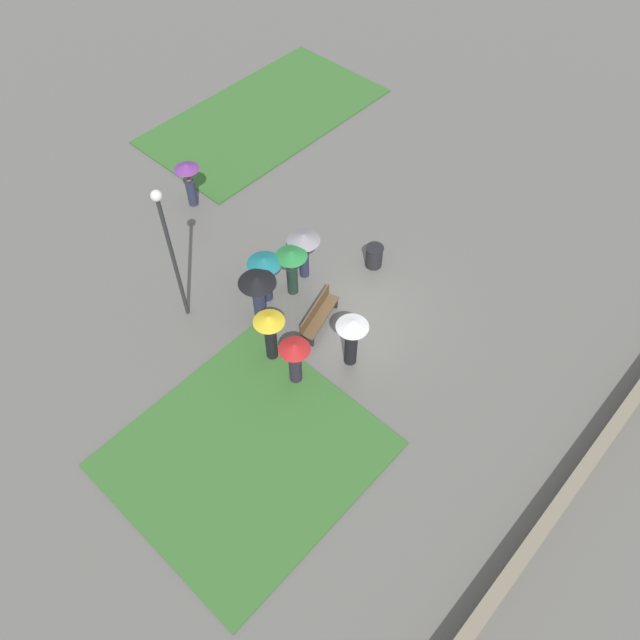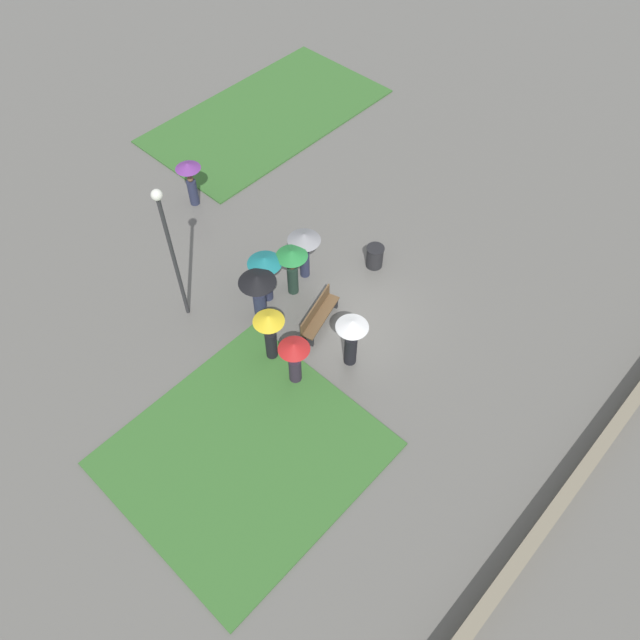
% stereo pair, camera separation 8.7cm
% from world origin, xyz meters
% --- Properties ---
extents(ground_plane, '(90.00, 90.00, 0.00)m').
position_xyz_m(ground_plane, '(0.00, 0.00, 0.00)').
color(ground_plane, '#66635E').
extents(lawn_patch_near, '(6.56, 6.15, 0.06)m').
position_xyz_m(lawn_patch_near, '(-5.84, -1.08, 0.03)').
color(lawn_patch_near, '#386B2D').
rests_on(lawn_patch_near, ground_plane).
extents(lawn_patch_far, '(10.19, 5.52, 0.06)m').
position_xyz_m(lawn_patch_far, '(5.50, 9.78, 0.03)').
color(lawn_patch_far, '#386B2D').
rests_on(lawn_patch_far, ground_plane).
extents(parapet_wall, '(45.00, 0.35, 0.62)m').
position_xyz_m(parapet_wall, '(0.00, -8.09, 0.31)').
color(parapet_wall, gray).
rests_on(parapet_wall, ground_plane).
extents(park_bench, '(1.93, 0.93, 0.90)m').
position_xyz_m(park_bench, '(-1.17, 0.53, 0.47)').
color(park_bench, brown).
rests_on(park_bench, ground_plane).
extents(lamp_post, '(0.32, 0.32, 5.06)m').
position_xyz_m(lamp_post, '(-3.69, 3.93, 3.19)').
color(lamp_post, '#2D2D30').
rests_on(lamp_post, ground_plane).
extents(trash_bin, '(0.61, 0.61, 0.83)m').
position_xyz_m(trash_bin, '(1.98, 0.87, 0.42)').
color(trash_bin, '#232326').
rests_on(trash_bin, ground_plane).
extents(crowd_person_grey, '(1.08, 1.08, 1.89)m').
position_xyz_m(crowd_person_grey, '(0.05, 2.30, 1.42)').
color(crowd_person_grey, '#282D47').
rests_on(crowd_person_grey, ground_plane).
extents(crowd_person_teal, '(1.09, 1.09, 1.88)m').
position_xyz_m(crowd_person_teal, '(-1.51, 2.48, 1.37)').
color(crowd_person_teal, '#282D47').
rests_on(crowd_person_teal, ground_plane).
extents(crowd_person_red, '(0.92, 0.92, 1.78)m').
position_xyz_m(crowd_person_red, '(-3.14, -0.39, 1.17)').
color(crowd_person_red, '#2D2333').
rests_on(crowd_person_red, ground_plane).
extents(crowd_person_white, '(0.96, 0.96, 1.97)m').
position_xyz_m(crowd_person_white, '(-1.55, -1.14, 1.32)').
color(crowd_person_white, black).
rests_on(crowd_person_white, ground_plane).
extents(crowd_person_black, '(1.16, 1.16, 1.99)m').
position_xyz_m(crowd_person_black, '(-2.24, 2.03, 1.43)').
color(crowd_person_black, '#282D47').
rests_on(crowd_person_black, ground_plane).
extents(crowd_person_yellow, '(0.92, 0.92, 1.96)m').
position_xyz_m(crowd_person_yellow, '(-3.03, 0.71, 1.32)').
color(crowd_person_yellow, black).
rests_on(crowd_person_yellow, ground_plane).
extents(crowd_person_green, '(1.02, 1.02, 1.89)m').
position_xyz_m(crowd_person_green, '(-0.74, 2.07, 1.31)').
color(crowd_person_green, '#1E3328').
rests_on(crowd_person_green, ground_plane).
extents(lone_walker_far_path, '(0.91, 0.91, 1.83)m').
position_xyz_m(lone_walker_far_path, '(-0.18, 7.78, 1.22)').
color(lone_walker_far_path, '#282D47').
rests_on(lone_walker_far_path, ground_plane).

